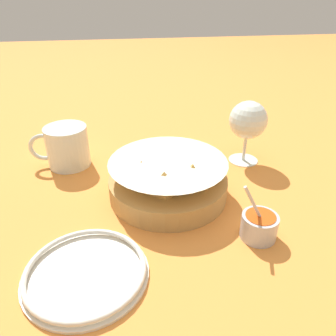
% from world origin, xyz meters
% --- Properties ---
extents(ground_plane, '(4.00, 4.00, 0.00)m').
position_xyz_m(ground_plane, '(0.00, 0.00, 0.00)').
color(ground_plane, orange).
extents(food_basket, '(0.22, 0.22, 0.08)m').
position_xyz_m(food_basket, '(-0.04, -0.04, 0.03)').
color(food_basket, '#B2894C').
rests_on(food_basket, ground_plane).
extents(sauce_cup, '(0.06, 0.06, 0.10)m').
position_xyz_m(sauce_cup, '(-0.16, 0.10, 0.02)').
color(sauce_cup, '#B7B7BC').
rests_on(sauce_cup, ground_plane).
extents(wine_glass, '(0.08, 0.08, 0.14)m').
position_xyz_m(wine_glass, '(-0.23, -0.15, 0.09)').
color(wine_glass, silver).
rests_on(wine_glass, ground_plane).
extents(beer_mug, '(0.13, 0.09, 0.09)m').
position_xyz_m(beer_mug, '(0.16, -0.19, 0.04)').
color(beer_mug, silver).
rests_on(beer_mug, ground_plane).
extents(side_plate, '(0.18, 0.18, 0.01)m').
position_xyz_m(side_plate, '(0.10, 0.14, 0.01)').
color(side_plate, silver).
rests_on(side_plate, ground_plane).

